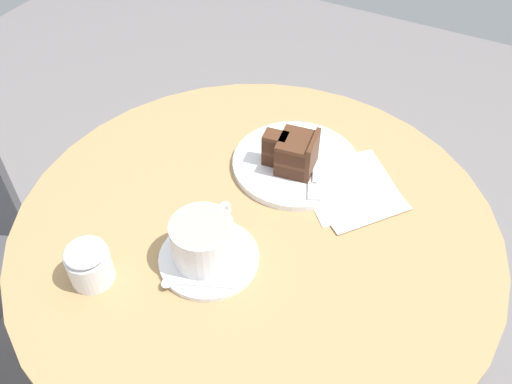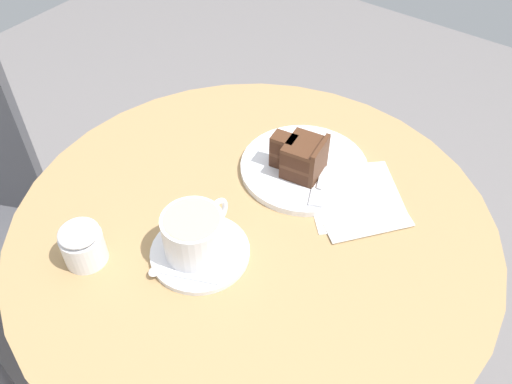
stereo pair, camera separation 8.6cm
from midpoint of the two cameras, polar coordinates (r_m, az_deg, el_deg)
cafe_table at (r=0.97m, az=2.27°, el=-8.12°), size 0.78×0.78×0.75m
saucer at (r=0.83m, az=-2.93°, el=-6.52°), size 0.15×0.15×0.01m
coffee_cup at (r=0.80m, az=-3.45°, el=-4.53°), size 0.13×0.09×0.07m
teaspoon at (r=0.80m, az=-5.59°, el=-8.82°), size 0.05×0.10×0.00m
cake_plate at (r=0.96m, az=7.67°, el=2.44°), size 0.22×0.22×0.01m
cake_slice at (r=0.93m, az=7.47°, el=3.58°), size 0.08×0.10×0.07m
fork at (r=0.93m, az=9.43°, el=0.95°), size 0.15×0.07×0.00m
napkin at (r=0.93m, az=13.06°, el=-0.88°), size 0.22×0.22×0.00m
sugar_pot at (r=0.83m, az=-14.99°, el=-5.48°), size 0.06×0.06×0.07m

